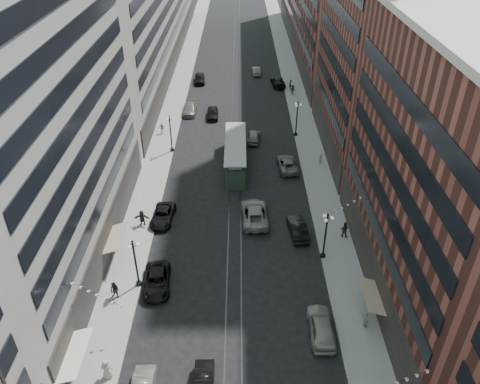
{
  "coord_description": "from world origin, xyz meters",
  "views": [
    {
      "loc": [
        0.51,
        -4.76,
        32.69
      ],
      "look_at": [
        0.59,
        36.86,
        5.0
      ],
      "focal_mm": 35.0,
      "sensor_mm": 36.0,
      "label": 1
    }
  ],
  "objects_px": {
    "lamppost_se_far": "(326,234)",
    "car_2": "(157,281)",
    "car_10": "(298,228)",
    "pedestrian_9": "(293,90)",
    "streetcar": "(235,155)",
    "pedestrian_7": "(344,229)",
    "car_12": "(278,81)",
    "car_9": "(200,78)",
    "pedestrian_5": "(142,218)",
    "pedestrian_4": "(366,320)",
    "pedestrian_8": "(320,159)",
    "pedestrian_2": "(115,290)",
    "pedestrian_extra_1": "(290,84)",
    "pedestrian_1": "(106,369)",
    "car_13": "(212,113)",
    "lamppost_sw_mid": "(171,132)",
    "pedestrian_6": "(162,128)",
    "car_4": "(321,327)",
    "car_14": "(256,71)",
    "lamppost_se_mid": "(297,117)",
    "car_8": "(190,109)",
    "car_extra_0": "(254,137)",
    "car_11": "(287,164)",
    "car_extra_1": "(255,213)",
    "lamppost_sw_far": "(135,262)",
    "car_7": "(163,216)"
  },
  "relations": [
    {
      "from": "lamppost_se_far",
      "to": "car_2",
      "type": "distance_m",
      "value": 17.27
    },
    {
      "from": "car_10",
      "to": "pedestrian_9",
      "type": "xyz_separation_m",
      "value": [
        3.32,
        40.48,
        0.24
      ]
    },
    {
      "from": "car_10",
      "to": "streetcar",
      "type": "bearing_deg",
      "value": -71.01
    },
    {
      "from": "pedestrian_7",
      "to": "car_12",
      "type": "bearing_deg",
      "value": -65.34
    },
    {
      "from": "car_9",
      "to": "pedestrian_5",
      "type": "bearing_deg",
      "value": -98.64
    },
    {
      "from": "pedestrian_4",
      "to": "pedestrian_8",
      "type": "relative_size",
      "value": 0.9
    },
    {
      "from": "pedestrian_2",
      "to": "pedestrian_extra_1",
      "type": "distance_m",
      "value": 57.07
    },
    {
      "from": "pedestrian_8",
      "to": "pedestrian_extra_1",
      "type": "relative_size",
      "value": 1.01
    },
    {
      "from": "pedestrian_1",
      "to": "car_13",
      "type": "distance_m",
      "value": 49.32
    },
    {
      "from": "lamppost_sw_mid",
      "to": "pedestrian_7",
      "type": "bearing_deg",
      "value": -42.89
    },
    {
      "from": "pedestrian_6",
      "to": "pedestrian_9",
      "type": "relative_size",
      "value": 0.95
    },
    {
      "from": "car_2",
      "to": "pedestrian_7",
      "type": "xyz_separation_m",
      "value": [
        19.37,
        7.46,
        0.38
      ]
    },
    {
      "from": "lamppost_sw_mid",
      "to": "streetcar",
      "type": "relative_size",
      "value": 0.43
    },
    {
      "from": "car_4",
      "to": "car_14",
      "type": "xyz_separation_m",
      "value": [
        -3.57,
        65.46,
        -0.16
      ]
    },
    {
      "from": "lamppost_se_mid",
      "to": "pedestrian_4",
      "type": "xyz_separation_m",
      "value": [
        2.31,
        -37.15,
        -2.14
      ]
    },
    {
      "from": "pedestrian_7",
      "to": "car_8",
      "type": "bearing_deg",
      "value": -39.59
    },
    {
      "from": "pedestrian_2",
      "to": "car_extra_0",
      "type": "bearing_deg",
      "value": 85.55
    },
    {
      "from": "lamppost_sw_mid",
      "to": "pedestrian_6",
      "type": "relative_size",
      "value": 3.26
    },
    {
      "from": "lamppost_se_far",
      "to": "car_13",
      "type": "distance_m",
      "value": 37.28
    },
    {
      "from": "pedestrian_1",
      "to": "pedestrian_4",
      "type": "xyz_separation_m",
      "value": [
        21.34,
        4.98,
        -0.16
      ]
    },
    {
      "from": "car_12",
      "to": "car_extra_0",
      "type": "distance_m",
      "value": 23.63
    },
    {
      "from": "car_4",
      "to": "car_8",
      "type": "bearing_deg",
      "value": -71.18
    },
    {
      "from": "car_11",
      "to": "car_extra_0",
      "type": "bearing_deg",
      "value": -65.83
    },
    {
      "from": "car_11",
      "to": "pedestrian_8",
      "type": "relative_size",
      "value": 3.06
    },
    {
      "from": "lamppost_se_mid",
      "to": "car_extra_0",
      "type": "height_order",
      "value": "lamppost_se_mid"
    },
    {
      "from": "streetcar",
      "to": "car_9",
      "type": "xyz_separation_m",
      "value": [
        -7.18,
        32.02,
        -0.8
      ]
    },
    {
      "from": "pedestrian_7",
      "to": "car_extra_1",
      "type": "height_order",
      "value": "pedestrian_7"
    },
    {
      "from": "lamppost_sw_far",
      "to": "car_4",
      "type": "xyz_separation_m",
      "value": [
        16.75,
        -5.82,
        -2.2
      ]
    },
    {
      "from": "car_12",
      "to": "pedestrian_1",
      "type": "bearing_deg",
      "value": 68.57
    },
    {
      "from": "streetcar",
      "to": "car_8",
      "type": "bearing_deg",
      "value": 114.06
    },
    {
      "from": "car_8",
      "to": "pedestrian_9",
      "type": "distance_m",
      "value": 19.73
    },
    {
      "from": "car_8",
      "to": "lamppost_sw_mid",
      "type": "bearing_deg",
      "value": -95.66
    },
    {
      "from": "car_13",
      "to": "car_extra_0",
      "type": "bearing_deg",
      "value": -53.9
    },
    {
      "from": "car_13",
      "to": "pedestrian_9",
      "type": "bearing_deg",
      "value": 32.42
    },
    {
      "from": "car_12",
      "to": "pedestrian_5",
      "type": "bearing_deg",
      "value": 61.43
    },
    {
      "from": "car_10",
      "to": "pedestrian_9",
      "type": "distance_m",
      "value": 40.62
    },
    {
      "from": "pedestrian_4",
      "to": "car_11",
      "type": "bearing_deg",
      "value": -7.55
    },
    {
      "from": "car_7",
      "to": "car_extra_1",
      "type": "bearing_deg",
      "value": 5.2
    },
    {
      "from": "car_10",
      "to": "car_extra_1",
      "type": "distance_m",
      "value": 5.4
    },
    {
      "from": "lamppost_sw_far",
      "to": "car_10",
      "type": "height_order",
      "value": "lamppost_sw_far"
    },
    {
      "from": "car_8",
      "to": "pedestrian_1",
      "type": "bearing_deg",
      "value": -92.23
    },
    {
      "from": "car_2",
      "to": "car_14",
      "type": "distance_m",
      "value": 60.84
    },
    {
      "from": "car_14",
      "to": "pedestrian_7",
      "type": "height_order",
      "value": "pedestrian_7"
    },
    {
      "from": "lamppost_se_mid",
      "to": "pedestrian_1",
      "type": "bearing_deg",
      "value": -114.32
    },
    {
      "from": "lamppost_se_mid",
      "to": "pedestrian_9",
      "type": "distance_m",
      "value": 16.57
    },
    {
      "from": "lamppost_sw_far",
      "to": "car_7",
      "type": "bearing_deg",
      "value": 85.03
    },
    {
      "from": "car_13",
      "to": "pedestrian_5",
      "type": "xyz_separation_m",
      "value": [
        -6.57,
        -29.33,
        0.32
      ]
    },
    {
      "from": "pedestrian_1",
      "to": "pedestrian_extra_1",
      "type": "distance_m",
      "value": 64.6
    },
    {
      "from": "pedestrian_9",
      "to": "car_extra_1",
      "type": "distance_m",
      "value": 38.61
    },
    {
      "from": "car_7",
      "to": "pedestrian_6",
      "type": "height_order",
      "value": "pedestrian_6"
    }
  ]
}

